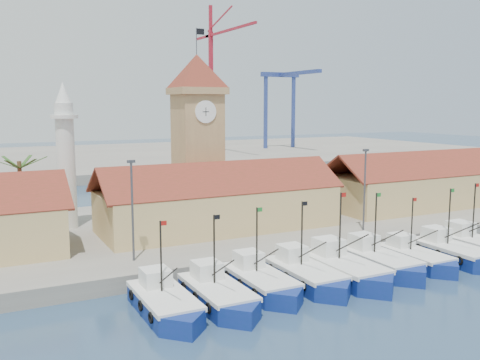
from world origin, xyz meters
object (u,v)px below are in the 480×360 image
boat_0 (166,305)px  boat_4 (346,271)px  clock_tower (197,133)px  minaret (66,155)px

boat_0 → boat_4: bearing=1.3°
clock_tower → minaret: (-15.00, 2.00, -2.23)m
boat_0 → minaret: 27.38m
boat_4 → clock_tower: size_ratio=0.47×
boat_0 → minaret: minaret is taller
boat_0 → minaret: bearing=95.8°
boat_0 → boat_4: 16.71m
boat_4 → clock_tower: bearing=100.5°
boat_4 → clock_tower: (-4.34, 23.34, 11.12)m
clock_tower → minaret: bearing=172.4°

